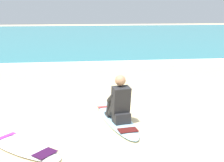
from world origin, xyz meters
The scene contains 6 objects.
ground_plane centered at (0.00, 0.00, 0.00)m, with size 80.00×80.00×0.00m, color beige.
sea centered at (0.00, 20.44, 0.05)m, with size 80.00×28.00×0.10m, color teal.
breaking_foam centered at (0.00, 6.74, 0.06)m, with size 80.00×0.90×0.11m, color white.
surfboard_main centered at (-0.15, 0.45, 0.04)m, with size 0.86×2.51×0.08m.
surfer_seated centered at (-0.12, 0.20, 0.44)m, with size 0.47×0.75×0.95m.
surfboard_spare_near centered at (-1.92, -0.70, 0.04)m, with size 1.65×1.59×0.08m.
Camera 1 is at (-1.05, -5.63, 2.29)m, focal length 49.45 mm.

